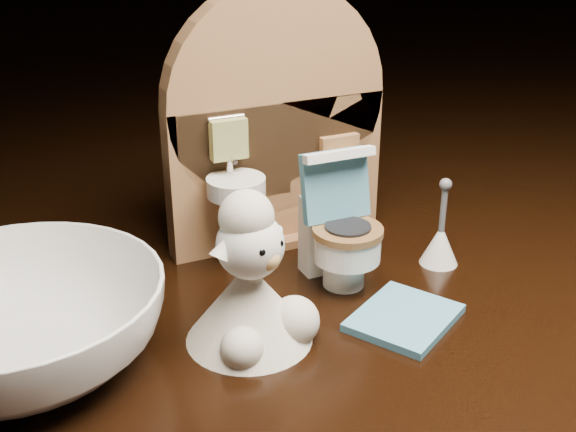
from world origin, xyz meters
name	(u,v)px	position (x,y,z in m)	size (l,w,h in m)	color
backdrop_panel	(275,134)	(0.00, 0.06, 0.07)	(0.13, 0.05, 0.15)	#9D6B41
toy_toilet	(339,234)	(0.01, 0.01, 0.03)	(0.04, 0.05, 0.07)	white
bath_mat	(404,318)	(0.02, -0.05, 0.00)	(0.05, 0.04, 0.00)	teal
toilet_brush	(440,242)	(0.07, 0.00, 0.01)	(0.02, 0.02, 0.05)	white
plush_lamb	(252,290)	(-0.05, -0.03, 0.03)	(0.06, 0.06, 0.08)	beige
ceramic_bowl	(18,325)	(-0.15, 0.00, 0.02)	(0.13, 0.13, 0.04)	white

